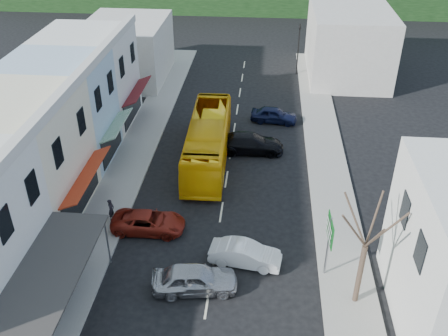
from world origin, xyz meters
TOP-DOWN VIEW (x-y plane):
  - ground at (0.00, 0.00)m, footprint 120.00×120.00m
  - sidewalk_left at (-7.50, 10.00)m, footprint 3.00×52.00m
  - sidewalk_right at (7.50, 10.00)m, footprint 3.00×52.00m
  - shopfront_row at (-12.49, 5.00)m, footprint 8.25×30.00m
  - distant_block_left at (-12.00, 27.00)m, footprint 8.00×10.00m
  - distant_block_right at (11.00, 30.00)m, footprint 8.00×12.00m
  - bus at (-1.64, 10.68)m, footprint 2.78×11.66m
  - car_silver at (-0.76, -3.09)m, footprint 4.61×2.39m
  - car_white at (1.82, -0.78)m, footprint 4.60×2.38m
  - car_red at (-4.35, 1.71)m, footprint 4.61×1.91m
  - car_black_near at (1.51, 12.19)m, footprint 4.56×2.00m
  - car_navy_mid at (3.40, 17.69)m, footprint 4.57×2.27m
  - pedestrian_left at (-6.91, 2.43)m, footprint 0.45×0.63m
  - direction_sign at (6.30, -1.32)m, footprint 0.37×1.82m
  - street_tree at (7.75, -3.22)m, footprint 4.22×4.22m
  - traffic_signal at (5.80, 29.61)m, footprint 1.20×1.42m

SIDE VIEW (x-z plane):
  - ground at x=0.00m, z-range 0.00..0.00m
  - sidewalk_left at x=-7.50m, z-range 0.00..0.15m
  - sidewalk_right at x=7.50m, z-range 0.00..0.15m
  - car_silver at x=-0.76m, z-range 0.00..1.40m
  - car_white at x=1.82m, z-range 0.00..1.40m
  - car_red at x=-4.35m, z-range 0.00..1.40m
  - car_black_near at x=1.51m, z-range 0.00..1.40m
  - car_navy_mid at x=3.40m, z-range 0.00..1.40m
  - pedestrian_left at x=-6.91m, z-range 0.15..1.85m
  - bus at x=-1.64m, z-range 0.00..3.10m
  - direction_sign at x=6.30m, z-range 0.00..4.00m
  - traffic_signal at x=5.80m, z-range 0.00..5.46m
  - distant_block_left at x=-12.00m, z-range 0.00..6.00m
  - distant_block_right at x=11.00m, z-range 0.00..7.00m
  - street_tree at x=7.75m, z-range 0.00..7.67m
  - shopfront_row at x=-12.49m, z-range 0.00..8.00m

